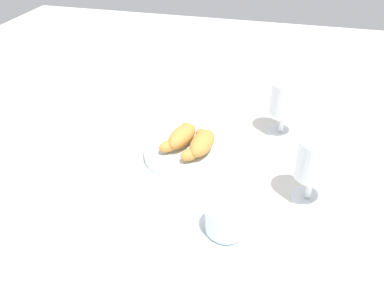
{
  "coord_description": "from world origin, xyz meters",
  "views": [
    {
      "loc": [
        -0.7,
        -0.17,
        0.53
      ],
      "look_at": [
        0.01,
        0.01,
        0.03
      ],
      "focal_mm": 35.9,
      "sensor_mm": 36.0,
      "label": 1
    }
  ],
  "objects": [
    {
      "name": "juice_glass_left",
      "position": [
        -0.08,
        -0.25,
        0.09
      ],
      "size": [
        0.08,
        0.08,
        0.14
      ],
      "color": "white",
      "rests_on": "ground_plane"
    },
    {
      "name": "coffee_cup_near",
      "position": [
        -0.21,
        -0.11,
        0.03
      ],
      "size": [
        0.14,
        0.14,
        0.06
      ],
      "color": "silver",
      "rests_on": "ground_plane"
    },
    {
      "name": "croissant_large",
      "position": [
        0.0,
        -0.01,
        0.04
      ],
      "size": [
        0.14,
        0.08,
        0.04
      ],
      "color": "#CC893D",
      "rests_on": "pastry_plate"
    },
    {
      "name": "folded_napkin",
      "position": [
        0.21,
        0.08,
        0.0
      ],
      "size": [
        0.15,
        0.15,
        0.01
      ],
      "primitive_type": "cube",
      "rotation": [
        0.0,
        0.0,
        0.59
      ],
      "color": "silver",
      "rests_on": "ground_plane"
    },
    {
      "name": "pastry_plate",
      "position": [
        0.01,
        0.01,
        0.01
      ],
      "size": [
        0.23,
        0.23,
        0.02
      ],
      "color": "silver",
      "rests_on": "ground_plane"
    },
    {
      "name": "ground_plane",
      "position": [
        0.0,
        0.0,
        0.0
      ],
      "size": [
        2.2,
        2.2,
        0.0
      ],
      "primitive_type": "plane",
      "color": "silver"
    },
    {
      "name": "juice_glass_right",
      "position": [
        0.16,
        -0.18,
        0.09
      ],
      "size": [
        0.08,
        0.08,
        0.14
      ],
      "color": "white",
      "rests_on": "ground_plane"
    },
    {
      "name": "croissant_small",
      "position": [
        0.02,
        0.04,
        0.04
      ],
      "size": [
        0.13,
        0.08,
        0.04
      ],
      "color": "#CC893D",
      "rests_on": "pastry_plate"
    }
  ]
}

